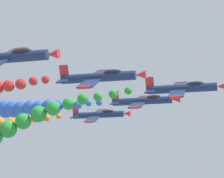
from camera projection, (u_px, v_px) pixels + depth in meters
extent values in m
cylinder|color=navy|center=(182.00, 88.00, 60.37)|extent=(1.45, 9.00, 1.45)
cone|color=red|center=(222.00, 86.00, 59.18)|extent=(1.38, 1.20, 1.38)
cube|color=navy|center=(179.00, 89.00, 60.48)|extent=(8.46, 1.90, 3.94)
cylinder|color=red|center=(181.00, 83.00, 64.87)|extent=(0.48, 1.40, 0.48)
cylinder|color=red|center=(175.00, 97.00, 56.09)|extent=(0.48, 1.40, 0.48)
cube|color=navy|center=(151.00, 90.00, 61.29)|extent=(3.54, 1.20, 1.73)
cube|color=red|center=(150.00, 83.00, 61.15)|extent=(0.78, 1.10, 1.52)
ellipsoid|color=black|center=(195.00, 84.00, 59.86)|extent=(1.02, 2.20, 0.97)
sphere|color=green|center=(128.00, 91.00, 62.04)|extent=(1.05, 1.05, 1.05)
sphere|color=green|center=(113.00, 94.00, 62.44)|extent=(1.22, 1.22, 1.22)
sphere|color=green|center=(98.00, 97.00, 62.69)|extent=(1.25, 1.25, 1.25)
sphere|color=green|center=(83.00, 99.00, 62.93)|extent=(1.54, 1.54, 1.54)
sphere|color=green|center=(68.00, 104.00, 63.40)|extent=(1.69, 1.69, 1.69)
sphere|color=green|center=(53.00, 108.00, 63.41)|extent=(2.02, 2.02, 2.02)
sphere|color=green|center=(39.00, 114.00, 63.71)|extent=(2.25, 2.25, 2.25)
sphere|color=green|center=(23.00, 121.00, 63.64)|extent=(2.22, 2.22, 2.22)
sphere|color=green|center=(8.00, 129.00, 63.67)|extent=(2.44, 2.44, 2.44)
cylinder|color=navy|center=(142.00, 101.00, 70.26)|extent=(1.43, 9.00, 1.43)
cone|color=red|center=(176.00, 99.00, 69.07)|extent=(1.35, 1.20, 1.35)
cube|color=navy|center=(140.00, 102.00, 70.37)|extent=(8.63, 1.90, 3.53)
cylinder|color=red|center=(144.00, 97.00, 74.80)|extent=(0.47, 1.40, 0.47)
cylinder|color=red|center=(134.00, 108.00, 65.94)|extent=(0.47, 1.40, 0.47)
cube|color=navy|center=(116.00, 102.00, 71.19)|extent=(3.60, 1.20, 1.56)
cube|color=red|center=(115.00, 96.00, 71.09)|extent=(0.72, 1.10, 1.54)
ellipsoid|color=black|center=(154.00, 97.00, 69.77)|extent=(1.00, 2.20, 0.94)
sphere|color=blue|center=(99.00, 102.00, 71.88)|extent=(1.01, 1.01, 1.01)
sphere|color=blue|center=(88.00, 103.00, 72.33)|extent=(1.03, 1.03, 1.03)
sphere|color=blue|center=(78.00, 105.00, 72.86)|extent=(1.32, 1.32, 1.32)
sphere|color=blue|center=(68.00, 105.00, 73.37)|extent=(1.63, 1.63, 1.63)
sphere|color=blue|center=(58.00, 105.00, 74.14)|extent=(1.78, 1.78, 1.78)
sphere|color=blue|center=(49.00, 105.00, 74.92)|extent=(1.96, 1.96, 1.96)
sphere|color=blue|center=(39.00, 107.00, 75.48)|extent=(2.12, 2.12, 2.12)
sphere|color=blue|center=(31.00, 107.00, 76.49)|extent=(2.41, 2.41, 2.41)
sphere|color=blue|center=(22.00, 108.00, 77.15)|extent=(2.55, 2.55, 2.55)
sphere|color=blue|center=(13.00, 109.00, 78.10)|extent=(2.86, 2.86, 2.86)
sphere|color=blue|center=(6.00, 109.00, 79.17)|extent=(3.04, 3.04, 3.04)
cylinder|color=navy|center=(98.00, 77.00, 54.88)|extent=(1.47, 9.00, 1.47)
cone|color=red|center=(141.00, 75.00, 53.69)|extent=(1.40, 1.20, 1.40)
cube|color=navy|center=(95.00, 78.00, 54.99)|extent=(8.34, 1.90, 4.21)
cylinder|color=red|center=(104.00, 71.00, 59.35)|extent=(0.48, 1.40, 0.48)
cylinder|color=red|center=(84.00, 87.00, 50.63)|extent=(0.48, 1.40, 0.48)
cube|color=navy|center=(66.00, 79.00, 55.80)|extent=(3.49, 1.20, 1.83)
cube|color=red|center=(64.00, 72.00, 55.63)|extent=(0.83, 1.10, 1.50)
ellipsoid|color=black|center=(113.00, 72.00, 54.35)|extent=(1.03, 2.20, 0.98)
sphere|color=red|center=(45.00, 80.00, 56.43)|extent=(0.99, 0.99, 0.99)
sphere|color=red|center=(33.00, 81.00, 56.90)|extent=(1.11, 1.11, 1.11)
sphere|color=red|center=(21.00, 84.00, 57.16)|extent=(1.35, 1.35, 1.35)
sphere|color=red|center=(9.00, 86.00, 57.55)|extent=(1.47, 1.47, 1.47)
cylinder|color=navy|center=(98.00, 115.00, 81.66)|extent=(1.44, 9.00, 1.44)
cone|color=red|center=(127.00, 114.00, 80.47)|extent=(1.37, 1.20, 1.37)
cube|color=navy|center=(96.00, 115.00, 81.77)|extent=(8.56, 1.90, 3.71)
cylinder|color=red|center=(103.00, 110.00, 86.18)|extent=(0.47, 1.40, 0.47)
cylinder|color=red|center=(89.00, 122.00, 77.35)|extent=(0.47, 1.40, 0.47)
cube|color=navy|center=(77.00, 115.00, 82.59)|extent=(3.58, 1.20, 1.63)
cube|color=red|center=(76.00, 110.00, 82.46)|extent=(0.75, 1.10, 1.53)
ellipsoid|color=black|center=(108.00, 112.00, 81.16)|extent=(1.01, 2.20, 0.95)
sphere|color=orange|center=(59.00, 116.00, 83.31)|extent=(0.95, 0.95, 0.95)
sphere|color=orange|center=(47.00, 118.00, 83.98)|extent=(1.24, 1.24, 1.24)
sphere|color=orange|center=(35.00, 119.00, 84.59)|extent=(1.43, 1.43, 1.43)
sphere|color=orange|center=(22.00, 120.00, 85.00)|extent=(1.45, 1.45, 1.45)
sphere|color=orange|center=(11.00, 122.00, 85.67)|extent=(1.70, 1.70, 1.70)
cylinder|color=navy|center=(6.00, 58.00, 47.43)|extent=(1.50, 9.00, 1.50)
cone|color=red|center=(53.00, 54.00, 46.23)|extent=(1.43, 1.20, 1.43)
cube|color=navy|center=(3.00, 59.00, 47.55)|extent=(8.04, 1.90, 4.79)
cylinder|color=red|center=(20.00, 49.00, 51.83)|extent=(0.49, 1.40, 0.49)
ellipsoid|color=black|center=(22.00, 52.00, 46.86)|extent=(1.04, 2.20, 1.01)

